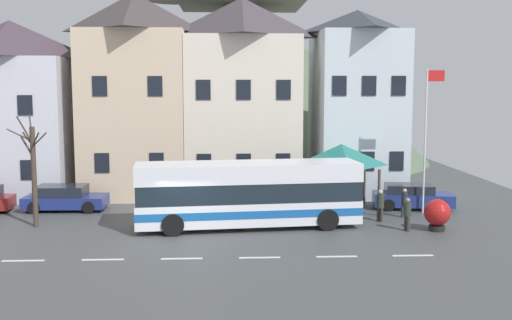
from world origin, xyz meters
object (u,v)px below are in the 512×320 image
object	(u,v)px
public_bench	(336,195)
flagpole	(427,131)
townhouse_00	(13,109)
transit_bus	(248,195)
harbour_buoy	(437,213)
bus_shelter	(341,155)
townhouse_02	(242,97)
townhouse_03	(356,102)
hilltop_castle	(240,69)
pedestrian_00	(407,214)
parked_car_01	(65,198)
parked_car_00	(412,197)
bare_tree_01	(33,171)
pedestrian_02	(404,201)
townhouse_01	(136,95)
pedestrian_01	(380,204)

from	to	relation	value
public_bench	flagpole	distance (m)	6.30
townhouse_00	flagpole	world-z (taller)	townhouse_00
transit_bus	harbour_buoy	bearing A→B (deg)	-13.33
bus_shelter	public_bench	size ratio (longest dim) A/B	2.42
townhouse_02	townhouse_03	size ratio (longest dim) A/B	1.06
townhouse_02	transit_bus	size ratio (longest dim) A/B	1.11
transit_bus	townhouse_02	bearing A→B (deg)	84.28
townhouse_00	townhouse_03	bearing A→B (deg)	0.65
townhouse_00	harbour_buoy	distance (m)	25.02
townhouse_03	hilltop_castle	bearing A→B (deg)	110.50
pedestrian_00	parked_car_01	bearing A→B (deg)	161.98
townhouse_00	townhouse_02	size ratio (longest dim) A/B	0.88
transit_bus	parked_car_01	xyz separation A→B (m)	(-9.63, 4.42, -0.89)
public_bench	hilltop_castle	bearing A→B (deg)	102.56
townhouse_00	public_bench	world-z (taller)	townhouse_00
parked_car_00	parked_car_01	world-z (taller)	parked_car_01
bare_tree_01	hilltop_castle	bearing A→B (deg)	69.08
parked_car_01	flagpole	size ratio (longest dim) A/B	0.57
pedestrian_00	harbour_buoy	distance (m)	1.37
public_bench	bare_tree_01	xyz separation A→B (m)	(-15.15, -4.98, 2.17)
parked_car_00	flagpole	xyz separation A→B (m)	(0.32, -1.16, 3.64)
bus_shelter	pedestrian_02	size ratio (longest dim) A/B	2.44
townhouse_03	bare_tree_01	size ratio (longest dim) A/B	2.13
pedestrian_02	townhouse_03	bearing A→B (deg)	96.85
townhouse_03	transit_bus	size ratio (longest dim) A/B	1.05
public_bench	bare_tree_01	world-z (taller)	bare_tree_01
hilltop_castle	public_bench	distance (m)	23.68
pedestrian_02	public_bench	size ratio (longest dim) A/B	0.99
hilltop_castle	bare_tree_01	distance (m)	29.27
townhouse_02	hilltop_castle	xyz separation A→B (m)	(0.29, 18.41, 2.21)
townhouse_02	transit_bus	xyz separation A→B (m)	(0.03, -9.08, -4.36)
townhouse_01	transit_bus	xyz separation A→B (m)	(6.42, -9.10, -4.48)
pedestrian_02	harbour_buoy	world-z (taller)	pedestrian_02
townhouse_02	public_bench	xyz separation A→B (m)	(5.17, -3.47, -5.44)
townhouse_02	flagpole	distance (m)	11.35
bus_shelter	pedestrian_01	distance (m)	3.83
parked_car_00	flagpole	size ratio (longest dim) A/B	0.59
pedestrian_01	townhouse_02	bearing A→B (deg)	128.66
parked_car_00	bare_tree_01	world-z (taller)	bare_tree_01
townhouse_03	parked_car_01	world-z (taller)	townhouse_03
pedestrian_00	harbour_buoy	size ratio (longest dim) A/B	1.05
hilltop_castle	pedestrian_00	bearing A→B (deg)	-76.28
pedestrian_01	harbour_buoy	distance (m)	2.95
transit_bus	pedestrian_02	xyz separation A→B (m)	(7.93, 1.76, -0.70)
transit_bus	bus_shelter	xyz separation A→B (m)	(5.07, 3.82, 1.40)
townhouse_02	harbour_buoy	distance (m)	14.30
townhouse_03	pedestrian_02	world-z (taller)	townhouse_03
hilltop_castle	harbour_buoy	size ratio (longest dim) A/B	22.78
townhouse_00	townhouse_03	xyz separation A→B (m)	(20.75, 0.23, 0.37)
harbour_buoy	townhouse_02	bearing A→B (deg)	130.27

